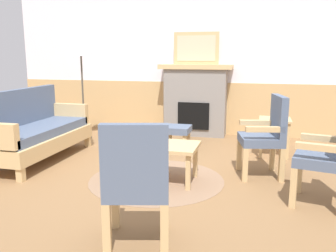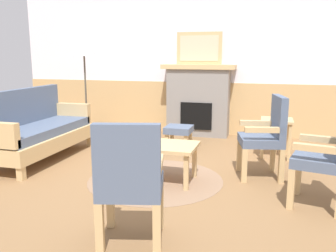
# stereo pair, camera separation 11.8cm
# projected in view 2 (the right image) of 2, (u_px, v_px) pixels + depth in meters

# --- Properties ---
(ground_plane) EXTENTS (14.00, 14.00, 0.00)m
(ground_plane) POSITION_uv_depth(u_px,v_px,m) (160.00, 176.00, 4.34)
(ground_plane) COLOR olive
(wall_back) EXTENTS (7.20, 0.14, 2.70)m
(wall_back) POSITION_uv_depth(u_px,v_px,m) (202.00, 62.00, 6.53)
(wall_back) COLOR white
(wall_back) RESTS_ON ground_plane
(fireplace) EXTENTS (1.30, 0.44, 1.28)m
(fireplace) POSITION_uv_depth(u_px,v_px,m) (198.00, 100.00, 6.43)
(fireplace) COLOR gray
(fireplace) RESTS_ON ground_plane
(framed_picture) EXTENTS (0.80, 0.04, 0.56)m
(framed_picture) POSITION_uv_depth(u_px,v_px,m) (199.00, 48.00, 6.25)
(framed_picture) COLOR tan
(framed_picture) RESTS_ON fireplace
(couch) EXTENTS (0.70, 1.80, 0.98)m
(couch) POSITION_uv_depth(u_px,v_px,m) (38.00, 131.00, 4.99)
(couch) COLOR tan
(couch) RESTS_ON ground_plane
(coffee_table) EXTENTS (0.96, 0.56, 0.44)m
(coffee_table) POSITION_uv_depth(u_px,v_px,m) (155.00, 148.00, 4.12)
(coffee_table) COLOR tan
(coffee_table) RESTS_ON ground_plane
(round_rug) EXTENTS (1.58, 1.58, 0.01)m
(round_rug) POSITION_uv_depth(u_px,v_px,m) (156.00, 179.00, 4.19)
(round_rug) COLOR #896B51
(round_rug) RESTS_ON ground_plane
(book_on_table) EXTENTS (0.22, 0.20, 0.03)m
(book_on_table) POSITION_uv_depth(u_px,v_px,m) (142.00, 140.00, 4.20)
(book_on_table) COLOR black
(book_on_table) RESTS_ON coffee_table
(footstool) EXTENTS (0.40, 0.40, 0.36)m
(footstool) POSITION_uv_depth(u_px,v_px,m) (179.00, 131.00, 5.53)
(footstool) COLOR tan
(footstool) RESTS_ON ground_plane
(armchair_near_fireplace) EXTENTS (0.57, 0.57, 0.98)m
(armchair_near_fireplace) POSITION_uv_depth(u_px,v_px,m) (329.00, 153.00, 3.35)
(armchair_near_fireplace) COLOR tan
(armchair_near_fireplace) RESTS_ON ground_plane
(armchair_by_window_left) EXTENTS (0.57, 0.57, 0.98)m
(armchair_by_window_left) POSITION_uv_depth(u_px,v_px,m) (267.00, 133.00, 4.21)
(armchair_by_window_left) COLOR tan
(armchair_by_window_left) RESTS_ON ground_plane
(armchair_front_left) EXTENTS (0.58, 0.58, 0.98)m
(armchair_front_left) POSITION_uv_depth(u_px,v_px,m) (130.00, 178.00, 2.66)
(armchair_front_left) COLOR tan
(armchair_front_left) RESTS_ON ground_plane
(side_table) EXTENTS (0.44, 0.44, 0.55)m
(side_table) POSITION_uv_depth(u_px,v_px,m) (276.00, 127.00, 5.08)
(side_table) COLOR tan
(side_table) RESTS_ON ground_plane
(floor_lamp_by_couch) EXTENTS (0.36, 0.36, 1.68)m
(floor_lamp_by_couch) POSITION_uv_depth(u_px,v_px,m) (84.00, 55.00, 6.03)
(floor_lamp_by_couch) COLOR #332D28
(floor_lamp_by_couch) RESTS_ON ground_plane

